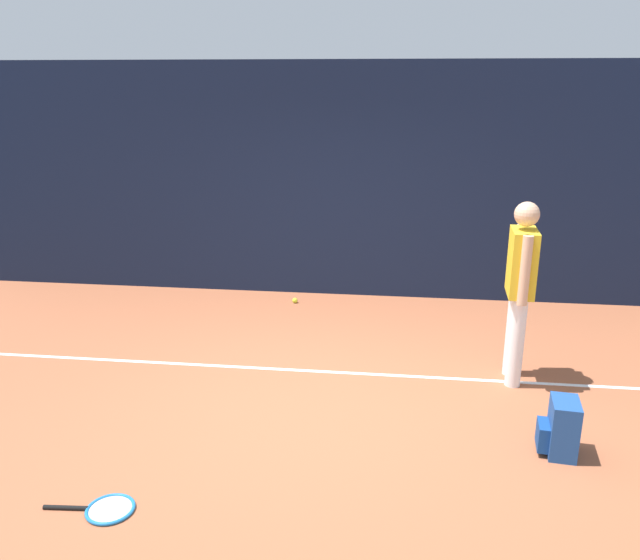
# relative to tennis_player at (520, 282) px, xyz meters

# --- Properties ---
(ground_plane) EXTENTS (12.00, 12.00, 0.00)m
(ground_plane) POSITION_rel_tennis_player_xyz_m (-1.79, -0.66, -0.97)
(ground_plane) COLOR #9E5638
(back_fence) EXTENTS (10.00, 0.10, 2.94)m
(back_fence) POSITION_rel_tennis_player_xyz_m (-1.79, 2.34, 0.50)
(back_fence) COLOR #141E38
(back_fence) RESTS_ON ground
(court_line) EXTENTS (9.00, 0.05, 0.00)m
(court_line) POSITION_rel_tennis_player_xyz_m (-1.79, -0.06, -0.96)
(court_line) COLOR white
(court_line) RESTS_ON ground
(tennis_player) EXTENTS (0.24, 0.53, 1.70)m
(tennis_player) POSITION_rel_tennis_player_xyz_m (0.00, 0.00, 0.00)
(tennis_player) COLOR white
(tennis_player) RESTS_ON ground
(tennis_racket) EXTENTS (0.62, 0.35, 0.03)m
(tennis_racket) POSITION_rel_tennis_player_xyz_m (-2.96, -2.31, -0.95)
(tennis_racket) COLOR black
(tennis_racket) RESTS_ON ground
(backpack) EXTENTS (0.31, 0.32, 0.44)m
(backpack) POSITION_rel_tennis_player_xyz_m (0.16, -1.24, -0.76)
(backpack) COLOR #1E478C
(backpack) RESTS_ON ground
(tennis_ball_near_player) EXTENTS (0.07, 0.07, 0.07)m
(tennis_ball_near_player) POSITION_rel_tennis_player_xyz_m (-2.38, 1.88, -0.93)
(tennis_ball_near_player) COLOR #CCE033
(tennis_ball_near_player) RESTS_ON ground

